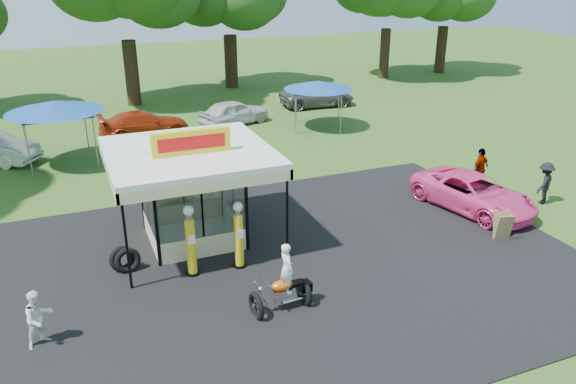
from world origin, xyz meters
The scene contains 18 objects.
ground centered at (0.00, 0.00, 0.00)m, with size 120.00×120.00×0.00m, color #2D571B.
asphalt_apron centered at (0.00, 2.00, 0.02)m, with size 20.00×14.00×0.04m, color black.
gas_station_kiosk centered at (-2.00, 4.99, 1.78)m, with size 5.40×5.40×4.18m.
gas_pump_left centered at (-2.63, 2.57, 1.15)m, with size 0.45×0.45×2.39m.
gas_pump_right centered at (-1.10, 2.48, 1.10)m, with size 0.43×0.43×2.30m.
motorcycle centered at (-0.63, -0.26, 0.83)m, with size 1.84×0.99×2.14m.
spare_tires centered at (-4.57, 3.61, 0.42)m, with size 1.03×0.68×0.86m.
a_frame_sign centered at (8.14, 0.81, 0.52)m, with size 0.62×0.65×1.02m.
kiosk_car centered at (-2.00, 7.20, 0.48)m, with size 1.13×2.82×0.96m, color yellow.
pink_sedan centered at (8.94, 3.39, 0.71)m, with size 2.37×5.13×1.43m, color #FF4596.
spectator_west centered at (-7.04, 0.60, 0.79)m, with size 0.77×0.60×1.58m, color white.
spectator_east_a centered at (12.07, 2.86, 0.87)m, with size 1.12×0.65×1.74m, color black.
spectator_east_b centered at (10.69, 5.13, 0.92)m, with size 1.08×0.45×1.84m, color gray.
bg_car_b centered at (-1.59, 18.81, 0.72)m, with size 2.03×4.99×1.45m, color #A1270C.
bg_car_c centered at (3.92, 19.36, 0.76)m, with size 1.79×4.44×1.51m, color silver.
bg_car_d centered at (10.63, 21.76, 0.71)m, with size 2.35×5.09×1.41m, color #4F5052.
tent_west centered at (-6.10, 15.52, 2.85)m, with size 4.51×4.51×3.15m.
tent_east centered at (8.29, 16.69, 2.56)m, with size 4.05×4.05×2.83m.
Camera 1 is at (-5.70, -12.93, 9.17)m, focal length 35.00 mm.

